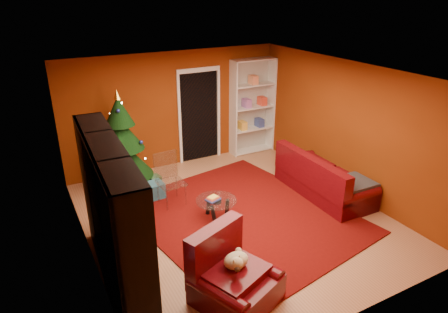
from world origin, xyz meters
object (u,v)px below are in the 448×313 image
gift_box_red (125,172)px  sofa (325,174)px  rug (243,217)px  white_bookshelf (252,107)px  gift_box_green (155,181)px  dog (236,260)px  christmas_tree (122,141)px  armchair (236,276)px  coffee_table (216,209)px  media_unit (113,219)px  gift_box_teal (155,190)px  acrylic_chair (171,183)px

gift_box_red → sofa: bearing=-38.8°
rug → white_bookshelf: size_ratio=1.64×
gift_box_green → sofa: 3.48m
white_bookshelf → dog: white_bookshelf is taller
christmas_tree → gift_box_red: bearing=77.0°
armchair → gift_box_red: bearing=72.0°
rug → coffee_table: 0.51m
rug → media_unit: 2.72m
rug → white_bookshelf: white_bookshelf is taller
white_bookshelf → rug: bearing=-124.0°
christmas_tree → dog: bearing=-84.1°
rug → armchair: (-1.14, -1.76, 0.39)m
gift_box_teal → acrylic_chair: 0.54m
dog → sofa: bearing=8.0°
gift_box_teal → gift_box_red: size_ratio=1.36×
rug → dog: bearing=-123.3°
media_unit → dog: size_ratio=6.90×
gift_box_green → armchair: bearing=-92.3°
acrylic_chair → coffee_table: bearing=-62.5°
rug → media_unit: bearing=-163.7°
christmas_tree → armchair: bearing=-84.6°
media_unit → coffee_table: size_ratio=3.76×
gift_box_teal → gift_box_green: gift_box_teal is taller
christmas_tree → coffee_table: christmas_tree is taller
white_bookshelf → dog: 5.26m
media_unit → armchair: size_ratio=2.66×
gift_box_green → rug: bearing=-62.7°
gift_box_teal → dog: 3.16m
gift_box_red → white_bookshelf: 3.39m
white_bookshelf → armchair: (-2.96, -4.40, -0.75)m
media_unit → christmas_tree: (0.89, 2.92, -0.06)m
sofa → coffee_table: (-2.32, 0.19, -0.25)m
christmas_tree → acrylic_chair: 1.42m
gift_box_teal → gift_box_green: size_ratio=1.42×
gift_box_teal → white_bookshelf: bearing=21.9°
rug → acrylic_chair: size_ratio=4.21×
white_bookshelf → dog: (-2.93, -4.33, -0.55)m
sofa → coffee_table: sofa is taller
media_unit → gift_box_green: media_unit is taller
gift_box_green → gift_box_red: (-0.42, 0.73, 0.01)m
christmas_tree → gift_box_teal: christmas_tree is taller
rug → acrylic_chair: (-0.95, 1.03, 0.45)m
white_bookshelf → christmas_tree: bearing=-172.2°
dog → coffee_table: (0.68, 1.89, -0.41)m
christmas_tree → acrylic_chair: christmas_tree is taller
rug → gift_box_teal: bearing=128.8°
media_unit → armchair: media_unit is taller
media_unit → gift_box_red: (0.99, 3.36, -0.94)m
gift_box_green → sofa: (2.88, -1.93, 0.33)m
gift_box_red → acrylic_chair: bearing=-74.0°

